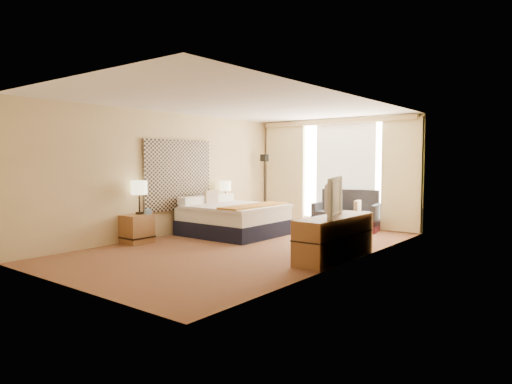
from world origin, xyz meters
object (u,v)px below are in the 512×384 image
Objects in this scene: floor_lamp at (264,174)px; lamp_left at (139,188)px; nightstand_left at (137,229)px; nightstand_right at (224,216)px; desk_chair at (332,226)px; lamp_right at (225,186)px; loveseat at (347,216)px; bed at (233,219)px; television at (328,197)px; media_dresser at (335,238)px.

floor_lamp is 2.68× the size of lamp_left.
nightstand_left and nightstand_right have the same top height.
lamp_right is at bearing 146.27° from desk_chair.
loveseat is (2.39, 4.09, 0.03)m from nightstand_left.
bed is 1.75× the size of television.
loveseat is at bearing 3.08° from floor_lamp.
nightstand_left is 3.85m from media_dresser.
floor_lamp reaches higher than nightstand_left.
lamp_left reaches higher than nightstand_left.
media_dresser is 2.76× the size of lamp_left.
loveseat is at bearing 59.08° from lamp_left.
media_dresser is 3.23× the size of lamp_right.
nightstand_right is 0.31× the size of floor_lamp.
bed is 1.09× the size of floor_lamp.
lamp_right reaches higher than media_dresser.
nightstand_right is 4.05m from television.
loveseat is 1.60× the size of desk_chair.
bed is 1.21× the size of loveseat.
floor_lamp is at bearing 87.40° from lamp_right.
lamp_right is at bearing 89.23° from lamp_left.
bed is 1.20m from lamp_right.
nightstand_right is at bearing 143.47° from bed.
lamp_right is at bearing 141.49° from bed.
lamp_right is (-3.68, 1.48, 0.63)m from media_dresser.
lamp_left is at bearing -165.33° from media_dresser.
desk_chair is 1.52× the size of lamp_left.
floor_lamp is at bearing 171.28° from loveseat.
lamp_left is at bearing -91.45° from floor_lamp.
nightstand_left is 4.08m from floor_lamp.
desk_chair is at bearing -15.13° from nightstand_right.
media_dresser is 3.31m from loveseat.
floor_lamp is 3.90m from lamp_left.
lamp_right is 3.98m from television.
loveseat is 2.43× the size of lamp_left.
bed reaches higher than loveseat.
floor_lamp is (-0.72, 2.07, 0.89)m from bed.
nightstand_right is 2.54m from lamp_left.
desk_chair is 0.91× the size of television.
lamp_left is 2.45m from lamp_right.
bed is 3.43× the size of lamp_right.
bed is at bearing -36.53° from nightstand_right.
desk_chair reaches higher than bed.
loveseat is 2.84× the size of lamp_right.
lamp_left is at bearing -90.31° from nightstand_right.
nightstand_right is at bearing 47.25° from television.
bed is 2.37m from floor_lamp.
bed is (0.81, 1.90, 0.06)m from nightstand_left.
nightstand_left is 0.55× the size of desk_chair.
floor_lamp reaches higher than loveseat.
television is at bearing -80.23° from loveseat.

